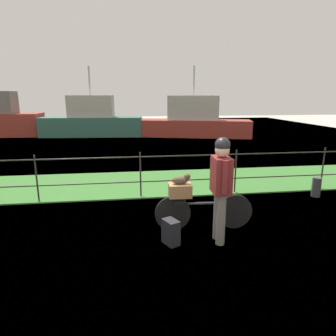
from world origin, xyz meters
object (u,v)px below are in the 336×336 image
at_px(wooden_crate, 180,190).
at_px(cyclist_person, 221,181).
at_px(bicycle_main, 203,211).
at_px(moored_boat_mid, 92,121).
at_px(backpack_on_paving, 171,232).
at_px(terrier_dog, 182,179).
at_px(mooring_bollard, 316,187).
at_px(moored_boat_near, 193,122).

height_order(wooden_crate, cyclist_person, cyclist_person).
distance_m(bicycle_main, moored_boat_mid, 13.41).
xyz_separation_m(cyclist_person, backpack_on_paving, (-0.77, 0.01, -0.80)).
xyz_separation_m(bicycle_main, terrier_dog, (-0.38, 0.02, 0.59)).
relative_size(terrier_dog, backpack_on_paving, 0.80).
relative_size(bicycle_main, mooring_bollard, 3.79).
height_order(bicycle_main, moored_boat_near, moored_boat_near).
relative_size(cyclist_person, moored_boat_near, 0.25).
bearing_deg(mooring_bollard, moored_boat_mid, 118.54).
xyz_separation_m(wooden_crate, backpack_on_paving, (-0.22, -0.47, -0.53)).
xyz_separation_m(wooden_crate, moored_boat_mid, (-2.90, 12.96, 0.12)).
distance_m(terrier_dog, cyclist_person, 0.72).
relative_size(bicycle_main, cyclist_person, 1.01).
distance_m(mooring_bollard, moored_boat_mid, 13.29).
height_order(bicycle_main, terrier_dog, terrier_dog).
bearing_deg(cyclist_person, terrier_dog, 137.69).
distance_m(moored_boat_near, moored_boat_mid, 5.88).
bearing_deg(bicycle_main, terrier_dog, 176.97).
distance_m(backpack_on_paving, moored_boat_near, 12.83).
bearing_deg(cyclist_person, backpack_on_paving, 179.15).
bearing_deg(moored_boat_mid, bicycle_main, -75.74).
bearing_deg(moored_boat_mid, moored_boat_near, -9.78).
relative_size(bicycle_main, moored_boat_mid, 0.29).
bearing_deg(moored_boat_near, backpack_on_paving, -104.09).
bearing_deg(mooring_bollard, bicycle_main, -156.48).
relative_size(backpack_on_paving, moored_boat_mid, 0.07).
bearing_deg(terrier_dog, cyclist_person, -42.31).
bearing_deg(backpack_on_paving, mooring_bollard, 90.30).
relative_size(terrier_dog, mooring_bollard, 0.71).
distance_m(bicycle_main, terrier_dog, 0.70).
height_order(backpack_on_paving, mooring_bollard, mooring_bollard).
xyz_separation_m(terrier_dog, mooring_bollard, (3.42, 1.30, -0.69)).
distance_m(cyclist_person, moored_boat_mid, 13.88).
bearing_deg(moored_boat_near, moored_boat_mid, 170.22).
distance_m(terrier_dog, moored_boat_near, 12.31).
height_order(bicycle_main, wooden_crate, wooden_crate).
distance_m(bicycle_main, cyclist_person, 0.83).
relative_size(backpack_on_paving, moored_boat_near, 0.06).
distance_m(wooden_crate, moored_boat_mid, 13.28).
distance_m(mooring_bollard, moored_boat_near, 10.69).
relative_size(bicycle_main, moored_boat_near, 0.26).
bearing_deg(backpack_on_paving, moored_boat_near, 140.43).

